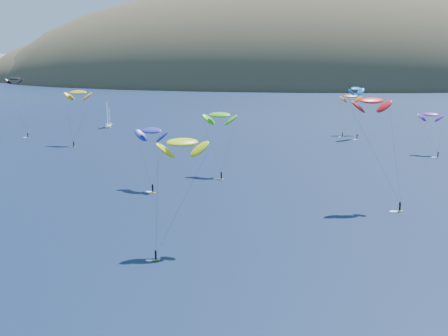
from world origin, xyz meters
TOP-DOWN VIEW (x-y plane):
  - island at (39.40, 562.36)m, footprint 730.00×300.00m
  - sailboat at (-72.33, 209.63)m, footprint 9.96×8.58m
  - kitesurfer_1 at (-69.95, 165.23)m, footprint 9.55×10.37m
  - kitesurfer_2 at (-14.60, 54.70)m, footprint 9.38×11.74m
  - kitesurfer_3 at (-14.80, 117.70)m, footprint 9.61×11.20m
  - kitesurfer_4 at (29.15, 189.14)m, footprint 8.51×9.92m
  - kitesurfer_6 at (49.38, 155.89)m, footprint 8.33×10.91m
  - kitesurfer_9 at (21.14, 86.99)m, footprint 11.71×8.79m
  - kitesurfer_10 at (-29.74, 99.71)m, footprint 10.03×10.81m
  - kitesurfer_11 at (28.28, 198.84)m, footprint 8.92×11.52m
  - kitesurfer_12 at (-100.79, 182.53)m, footprint 10.88×7.84m

SIDE VIEW (x-z plane):
  - island at x=39.40m, z-range -115.74..94.26m
  - sailboat at x=-72.33m, z-range -5.03..6.97m
  - kitesurfer_6 at x=49.38m, z-range 5.24..20.07m
  - kitesurfer_10 at x=-29.74m, z-range 5.74..22.36m
  - kitesurfer_11 at x=28.28m, z-range 6.24..23.45m
  - kitesurfer_3 at x=-14.80m, z-range 6.74..25.36m
  - kitesurfer_1 at x=-69.95m, z-range 7.72..28.54m
  - kitesurfer_2 at x=-14.60m, z-range 7.98..28.76m
  - kitesurfer_4 at x=29.15m, z-range 8.01..28.81m
  - kitesurfer_12 at x=-100.79m, z-range 9.90..33.74m
  - kitesurfer_9 at x=21.14m, z-range 10.21..35.56m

